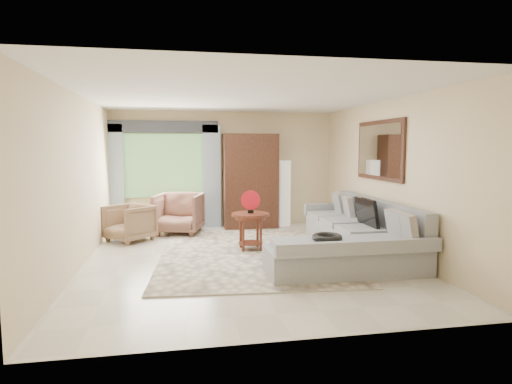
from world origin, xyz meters
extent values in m
plane|color=silver|center=(0.00, 0.00, 0.00)|extent=(6.00, 6.00, 0.00)
cube|color=beige|center=(0.16, 0.28, 0.01)|extent=(3.31, 4.23, 0.02)
cube|color=#A6AAAF|center=(2.00, 0.50, 0.20)|extent=(0.90, 2.40, 0.40)
cube|color=#A6AAAF|center=(1.30, -1.10, 0.20)|extent=(2.30, 0.80, 0.40)
cube|color=#A6AAAF|center=(2.35, 0.10, 0.65)|extent=(0.20, 3.20, 0.50)
cube|color=#A6AAAF|center=(2.00, 1.78, 0.51)|extent=(0.90, 0.16, 0.22)
cube|color=#A6AAAF|center=(1.30, -1.55, 0.49)|extent=(2.30, 0.10, 0.18)
cube|color=black|center=(2.05, -0.09, 0.72)|extent=(0.14, 0.74, 0.48)
torus|color=black|center=(1.00, -1.10, 0.55)|extent=(0.43, 0.43, 0.09)
cylinder|color=#471E13|center=(0.19, 0.55, 0.64)|extent=(0.66, 0.66, 0.04)
cylinder|color=#471E13|center=(0.19, 0.55, 0.30)|extent=(0.43, 0.43, 0.59)
cylinder|color=red|center=(0.19, 0.55, 0.89)|extent=(0.33, 0.14, 0.34)
imported|color=#7F5F45|center=(-1.98, 1.70, 0.35)|extent=(1.08, 1.08, 0.71)
imported|color=brown|center=(-1.04, 2.26, 0.42)|extent=(1.12, 1.14, 0.85)
imported|color=#999999|center=(-1.88, 2.73, 0.25)|extent=(0.57, 0.54, 0.50)
cube|color=black|center=(0.55, 2.72, 1.05)|extent=(1.20, 0.55, 2.10)
cube|color=silver|center=(1.35, 2.78, 0.75)|extent=(0.24, 0.24, 1.50)
cube|color=#669E59|center=(-1.35, 2.97, 1.40)|extent=(1.80, 0.04, 1.40)
cube|color=#9EB7CC|center=(-2.40, 2.88, 1.15)|extent=(0.40, 0.08, 2.30)
cube|color=#9EB7CC|center=(-0.30, 2.88, 1.15)|extent=(0.40, 0.08, 2.30)
cube|color=#1E232D|center=(-1.35, 2.90, 2.25)|extent=(2.40, 0.12, 0.26)
cube|color=black|center=(2.47, 0.35, 1.75)|extent=(0.04, 1.70, 1.05)
cube|color=white|center=(2.45, 0.35, 1.75)|extent=(0.02, 1.54, 0.90)
camera|label=1|loc=(-1.03, -6.71, 1.80)|focal=30.00mm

